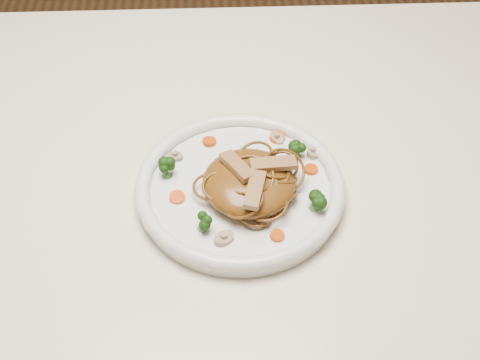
{
  "coord_description": "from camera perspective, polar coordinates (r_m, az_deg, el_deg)",
  "views": [
    {
      "loc": [
        0.05,
        -0.64,
        1.4
      ],
      "look_at": [
        0.08,
        -0.06,
        0.78
      ],
      "focal_mm": 48.88,
      "sensor_mm": 36.0,
      "label": 1
    }
  ],
  "objects": [
    {
      "name": "mushroom_0",
      "position": [
        0.8,
        -1.42,
        -5.09
      ],
      "size": [
        0.04,
        0.04,
        0.01
      ],
      "primitive_type": "cylinder",
      "rotation": [
        0.0,
        0.0,
        0.65
      ],
      "color": "tan",
      "rests_on": "plate"
    },
    {
      "name": "noodle_mound",
      "position": [
        0.84,
        0.78,
        -0.22
      ],
      "size": [
        0.14,
        0.14,
        0.04
      ],
      "primitive_type": "ellipsoid",
      "rotation": [
        0.0,
        0.0,
        -0.17
      ],
      "color": "brown",
      "rests_on": "plate"
    },
    {
      "name": "broccoli_1",
      "position": [
        0.86,
        -6.48,
        1.12
      ],
      "size": [
        0.04,
        0.04,
        0.03
      ],
      "primitive_type": null,
      "rotation": [
        0.0,
        0.0,
        -0.26
      ],
      "color": "#17390C",
      "rests_on": "plate"
    },
    {
      "name": "chicken_a",
      "position": [
        0.83,
        2.9,
        1.41
      ],
      "size": [
        0.06,
        0.02,
        0.01
      ],
      "primitive_type": "cube",
      "rotation": [
        0.0,
        0.0,
        0.1
      ],
      "color": "#A67E4E",
      "rests_on": "noodle_mound"
    },
    {
      "name": "carrot_2",
      "position": [
        0.88,
        6.21,
        0.94
      ],
      "size": [
        0.02,
        0.02,
        0.0
      ],
      "primitive_type": "cylinder",
      "rotation": [
        0.0,
        0.0,
        0.38
      ],
      "color": "#D94A07",
      "rests_on": "plate"
    },
    {
      "name": "carrot_3",
      "position": [
        0.92,
        -2.7,
        3.4
      ],
      "size": [
        0.02,
        0.02,
        0.0
      ],
      "primitive_type": "cylinder",
      "rotation": [
        0.0,
        0.0,
        0.12
      ],
      "color": "#D94A07",
      "rests_on": "plate"
    },
    {
      "name": "plate",
      "position": [
        0.86,
        0.0,
        -1.0
      ],
      "size": [
        0.32,
        0.32,
        0.02
      ],
      "primitive_type": "cylinder",
      "rotation": [
        0.0,
        0.0,
        -0.21
      ],
      "color": "white",
      "rests_on": "table"
    },
    {
      "name": "broccoli_3",
      "position": [
        0.83,
        6.56,
        -1.75
      ],
      "size": [
        0.03,
        0.03,
        0.03
      ],
      "primitive_type": null,
      "rotation": [
        0.0,
        0.0,
        -0.3
      ],
      "color": "#17390C",
      "rests_on": "plate"
    },
    {
      "name": "mushroom_1",
      "position": [
        0.9,
        6.4,
        2.41
      ],
      "size": [
        0.03,
        0.03,
        0.01
      ],
      "primitive_type": "cylinder",
      "rotation": [
        0.0,
        0.0,
        1.39
      ],
      "color": "tan",
      "rests_on": "plate"
    },
    {
      "name": "mushroom_3",
      "position": [
        0.92,
        3.23,
        3.67
      ],
      "size": [
        0.03,
        0.03,
        0.01
      ],
      "primitive_type": "cylinder",
      "rotation": [
        0.0,
        0.0,
        2.28
      ],
      "color": "tan",
      "rests_on": "plate"
    },
    {
      "name": "mushroom_2",
      "position": [
        0.9,
        -5.68,
        2.07
      ],
      "size": [
        0.03,
        0.03,
        0.01
      ],
      "primitive_type": "cylinder",
      "rotation": [
        0.0,
        0.0,
        -0.3
      ],
      "color": "tan",
      "rests_on": "plate"
    },
    {
      "name": "carrot_0",
      "position": [
        0.92,
        3.26,
        3.73
      ],
      "size": [
        0.03,
        0.03,
        0.0
      ],
      "primitive_type": "cylinder",
      "rotation": [
        0.0,
        0.0,
        0.27
      ],
      "color": "#D94A07",
      "rests_on": "plate"
    },
    {
      "name": "carrot_4",
      "position": [
        0.8,
        3.27,
        -4.86
      ],
      "size": [
        0.02,
        0.02,
        0.0
      ],
      "primitive_type": "cylinder",
      "rotation": [
        0.0,
        0.0,
        0.25
      ],
      "color": "#D94A07",
      "rests_on": "plate"
    },
    {
      "name": "chicken_b",
      "position": [
        0.83,
        -0.24,
        1.21
      ],
      "size": [
        0.05,
        0.06,
        0.01
      ],
      "primitive_type": "cube",
      "rotation": [
        0.0,
        0.0,
        2.12
      ],
      "color": "#A67E4E",
      "rests_on": "noodle_mound"
    },
    {
      "name": "chicken_c",
      "position": [
        0.8,
        1.3,
        -0.86
      ],
      "size": [
        0.03,
        0.06,
        0.01
      ],
      "primitive_type": "cube",
      "rotation": [
        0.0,
        0.0,
        4.47
      ],
      "color": "#A67E4E",
      "rests_on": "noodle_mound"
    },
    {
      "name": "table",
      "position": [
        0.98,
        -4.63,
        -2.81
      ],
      "size": [
        1.2,
        0.8,
        0.75
      ],
      "color": "beige",
      "rests_on": "ground"
    },
    {
      "name": "carrot_1",
      "position": [
        0.84,
        -5.51,
        -1.51
      ],
      "size": [
        0.02,
        0.02,
        0.0
      ],
      "primitive_type": "cylinder",
      "rotation": [
        0.0,
        0.0,
        -0.13
      ],
      "color": "#D94A07",
      "rests_on": "plate"
    },
    {
      "name": "broccoli_2",
      "position": [
        0.8,
        -3.32,
        -3.65
      ],
      "size": [
        0.03,
        0.03,
        0.03
      ],
      "primitive_type": null,
      "rotation": [
        0.0,
        0.0,
        0.38
      ],
      "color": "#17390C",
      "rests_on": "plate"
    },
    {
      "name": "broccoli_0",
      "position": [
        0.89,
        4.94,
        2.8
      ],
      "size": [
        0.03,
        0.03,
        0.03
      ],
      "primitive_type": null,
      "rotation": [
        0.0,
        0.0,
        0.35
      ],
      "color": "#17390C",
      "rests_on": "plate"
    }
  ]
}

